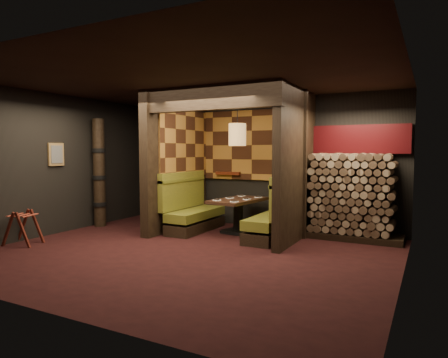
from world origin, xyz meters
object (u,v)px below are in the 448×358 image
at_px(booth_bench_left, 192,212).
at_px(firewood_stack, 356,197).
at_px(totem_column, 99,174).
at_px(dining_table, 238,210).
at_px(pendant_lamp, 237,135).
at_px(booth_bench_right, 276,219).
at_px(luggage_rack, 23,226).

xyz_separation_m(booth_bench_left, firewood_stack, (3.25, 0.70, 0.42)).
bearing_deg(totem_column, booth_bench_left, 14.75).
bearing_deg(booth_bench_left, dining_table, 12.16).
xyz_separation_m(booth_bench_left, pendant_lamp, (1.00, 0.16, 1.62)).
xyz_separation_m(totem_column, firewood_stack, (5.33, 1.25, -0.37)).
bearing_deg(dining_table, firewood_stack, 12.17).
xyz_separation_m(booth_bench_right, pendant_lamp, (-0.90, 0.16, 1.62)).
xyz_separation_m(pendant_lamp, luggage_rack, (-3.01, -2.68, -1.69)).
relative_size(dining_table, firewood_stack, 0.82).
bearing_deg(totem_column, luggage_rack, -87.67).
distance_m(booth_bench_right, firewood_stack, 1.58).
xyz_separation_m(luggage_rack, totem_column, (-0.08, 1.97, 0.86)).
distance_m(booth_bench_left, dining_table, 1.02).
relative_size(totem_column, firewood_stack, 1.39).
bearing_deg(firewood_stack, dining_table, -167.83).
bearing_deg(firewood_stack, booth_bench_left, -167.83).
relative_size(booth_bench_right, totem_column, 0.67).
bearing_deg(totem_column, booth_bench_right, 7.86).
distance_m(dining_table, firewood_stack, 2.33).
bearing_deg(dining_table, pendant_lamp, -90.00).
xyz_separation_m(dining_table, pendant_lamp, (-0.00, -0.05, 1.55)).
relative_size(booth_bench_right, dining_table, 1.13).
height_order(pendant_lamp, luggage_rack, pendant_lamp).
bearing_deg(luggage_rack, firewood_stack, 31.47).
relative_size(booth_bench_right, firewood_stack, 0.92).
bearing_deg(pendant_lamp, luggage_rack, -138.27).
height_order(booth_bench_right, pendant_lamp, pendant_lamp).
bearing_deg(firewood_stack, totem_column, -166.81).
height_order(dining_table, totem_column, totem_column).
height_order(luggage_rack, firewood_stack, firewood_stack).
height_order(booth_bench_left, firewood_stack, firewood_stack).
relative_size(pendant_lamp, luggage_rack, 1.51).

